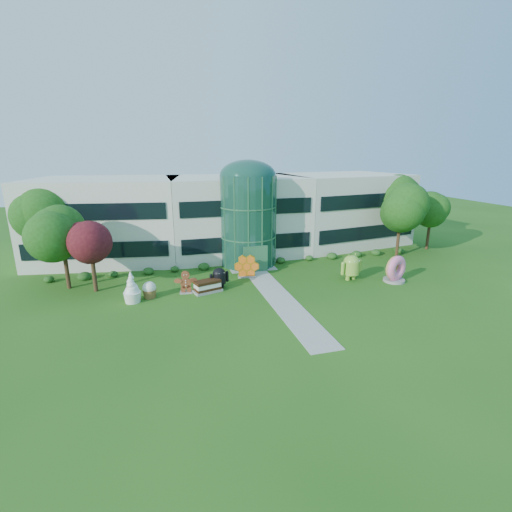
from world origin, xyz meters
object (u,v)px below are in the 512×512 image
object	(u,v)px
gingerbread	(186,282)
donut	(395,268)
android_green	(351,265)
android_black	(219,276)

from	to	relation	value
gingerbread	donut	bearing A→B (deg)	0.32
gingerbread	android_green	bearing A→B (deg)	4.66
android_green	android_black	distance (m)	13.02
android_green	donut	world-z (taller)	android_green
android_black	donut	world-z (taller)	donut
android_green	android_black	xyz separation A→B (m)	(-12.95, 1.25, -0.34)
android_black	gingerbread	bearing A→B (deg)	173.59
android_green	donut	size ratio (longest dim) A/B	1.10
android_black	donut	distance (m)	16.99
android_green	gingerbread	size ratio (longest dim) A/B	1.30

